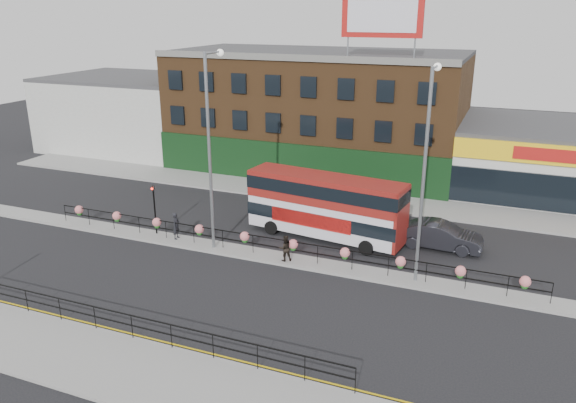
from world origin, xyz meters
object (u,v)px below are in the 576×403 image
at_px(double_decker_bus, 326,201).
at_px(lamp_column_east, 426,158).
at_px(pedestrian_b, 285,248).
at_px(car, 440,236).
at_px(pedestrian_a, 176,226).
at_px(lamp_column_west, 211,135).

relative_size(double_decker_bus, lamp_column_east, 0.92).
height_order(pedestrian_b, lamp_column_east, lamp_column_east).
bearing_deg(car, pedestrian_b, 126.18).
xyz_separation_m(car, pedestrian_a, (-15.34, -4.96, 0.18)).
distance_m(pedestrian_a, lamp_column_east, 15.86).
xyz_separation_m(double_decker_bus, pedestrian_a, (-8.45, -3.88, -1.49)).
distance_m(double_decker_bus, lamp_column_west, 8.19).
height_order(lamp_column_west, lamp_column_east, lamp_column_west).
relative_size(car, pedestrian_b, 3.29).
bearing_deg(pedestrian_b, car, -179.97).
bearing_deg(pedestrian_b, lamp_column_east, 150.40).
relative_size(pedestrian_a, lamp_column_west, 0.15).
height_order(car, pedestrian_b, pedestrian_b).
relative_size(double_decker_bus, pedestrian_a, 6.01).
bearing_deg(lamp_column_east, pedestrian_a, -179.30).
relative_size(double_decker_bus, car, 2.04).
bearing_deg(lamp_column_west, car, 21.66).
xyz_separation_m(pedestrian_a, lamp_column_west, (2.79, -0.02, 5.93)).
bearing_deg(double_decker_bus, pedestrian_b, -102.45).
xyz_separation_m(double_decker_bus, lamp_column_west, (-5.66, -3.91, 4.44)).
xyz_separation_m(pedestrian_b, lamp_column_east, (7.30, 0.64, 5.80)).
bearing_deg(double_decker_bus, lamp_column_west, -145.39).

